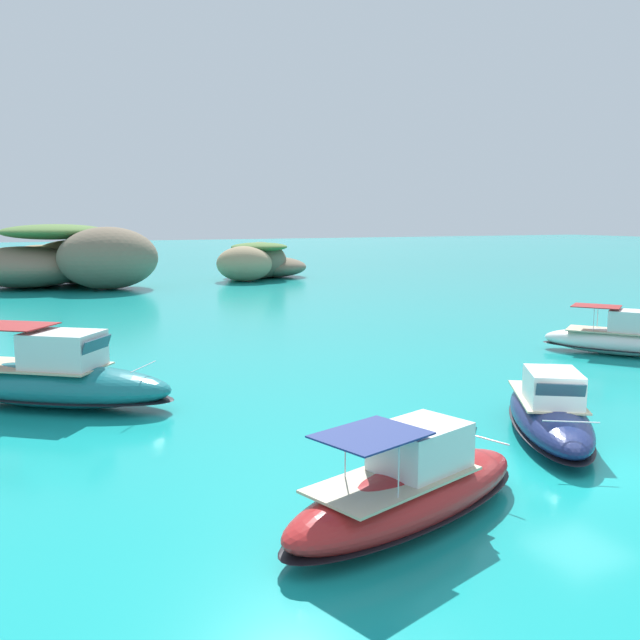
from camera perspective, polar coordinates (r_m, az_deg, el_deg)
ground_plane at (r=20.83m, az=21.04°, el=-11.39°), size 400.00×400.00×0.00m
islet_large at (r=74.23m, az=-20.84°, el=4.67°), size 21.99×21.82×6.27m
islet_small at (r=78.27m, az=-5.19°, el=4.81°), size 14.28×13.74×4.16m
motorboat_navy at (r=23.05m, az=18.63°, el=-7.43°), size 5.88×7.49×2.20m
motorboat_red at (r=16.17m, az=7.54°, el=-13.88°), size 7.88×4.46×2.37m
motorboat_white at (r=37.79m, az=24.02°, el=-1.53°), size 6.50×7.64×2.44m
motorboat_teal at (r=27.11m, az=-21.30°, el=-4.75°), size 9.26×7.95×2.96m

